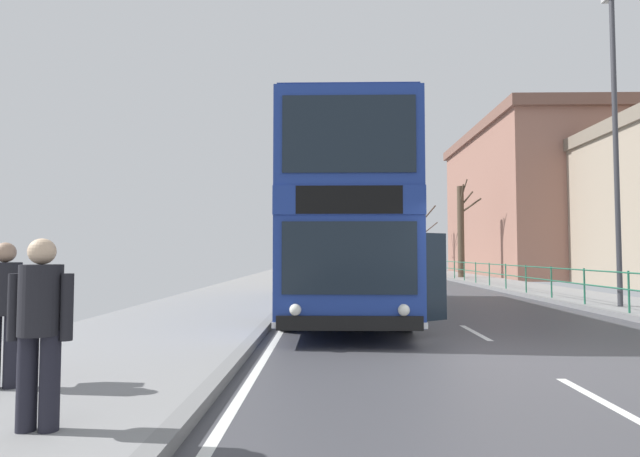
% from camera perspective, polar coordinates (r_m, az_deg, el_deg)
% --- Properties ---
extents(ground, '(15.80, 140.00, 0.20)m').
position_cam_1_polar(ground, '(8.25, 17.28, -13.65)').
color(ground, '#424247').
extents(double_decker_bus_main, '(3.28, 11.36, 4.57)m').
position_cam_1_polar(double_decker_bus_main, '(14.04, 2.47, 0.36)').
color(double_decker_bus_main, navy).
rests_on(double_decker_bus_main, ground).
extents(pedestrian_railing_far_kerb, '(0.05, 32.70, 1.04)m').
position_cam_1_polar(pedestrian_railing_far_kerb, '(25.74, 17.84, -4.41)').
color(pedestrian_railing_far_kerb, '#236B4C').
rests_on(pedestrian_railing_far_kerb, ground).
extents(pedestrian_with_backpack, '(0.55, 0.58, 1.58)m').
position_cam_1_polar(pedestrian_with_backpack, '(6.60, -32.01, -7.13)').
color(pedestrian_with_backpack, black).
rests_on(pedestrian_with_backpack, ground).
extents(pedestrian_companion, '(0.54, 0.35, 1.59)m').
position_cam_1_polar(pedestrian_companion, '(4.86, -29.05, -9.22)').
color(pedestrian_companion, black).
rests_on(pedestrian_companion, ground).
extents(street_lamp_far_side, '(0.28, 0.60, 8.98)m').
position_cam_1_polar(street_lamp_far_side, '(16.81, 30.36, 10.09)').
color(street_lamp_far_side, '#38383D').
rests_on(street_lamp_far_side, ground).
extents(bare_tree_far_00, '(2.34, 2.76, 5.51)m').
position_cam_1_polar(bare_tree_far_00, '(44.68, 11.62, -1.06)').
color(bare_tree_far_00, '#423328').
rests_on(bare_tree_far_00, ground).
extents(bare_tree_far_01, '(1.36, 1.22, 6.05)m').
position_cam_1_polar(bare_tree_far_01, '(32.95, 15.65, -0.13)').
color(bare_tree_far_01, '#4C3D2D').
rests_on(bare_tree_far_01, ground).
extents(background_building_01, '(12.62, 17.56, 10.86)m').
position_cam_1_polar(background_building_01, '(41.32, 25.12, 2.76)').
color(background_building_01, '#936656').
rests_on(background_building_01, ground).
extents(background_building_02, '(9.20, 18.02, 13.19)m').
position_cam_1_polar(background_building_02, '(53.23, 21.94, 2.75)').
color(background_building_02, gray).
rests_on(background_building_02, ground).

